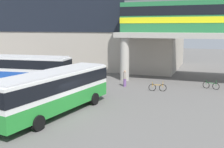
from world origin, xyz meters
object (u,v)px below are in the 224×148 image
Objects in this scene: bicycle_orange at (158,87)px; bus_secondary at (22,67)px; bicycle_green at (211,85)px; station_building at (91,2)px; bus_main at (54,88)px; pedestrian_at_kerb at (125,79)px.

bus_secondary is at bearing -172.74° from bicycle_orange.
bus_secondary reaches higher than bicycle_green.
station_building reaches higher than bus_main.
bus_main is 12.40m from bus_secondary.
station_building is at bearing 132.40° from bicycle_orange.
station_building is 28.61m from bus_main.
bus_main reaches higher than bicycle_green.
bus_secondary is 11.64m from pedestrian_at_kerb.
bus_main is 16.95m from bicycle_green.
bicycle_orange is at bearing 60.62° from bus_main.
bus_secondary is (-9.31, 8.19, 0.00)m from bus_main.
bus_main is at bearing -129.61° from bicycle_green.
bus_main reaches higher than pedestrian_at_kerb.
bus_secondary is (-0.60, -17.68, -8.56)m from station_building.
station_building is 17.31× the size of bicycle_green.
pedestrian_at_kerb is at bearing 80.05° from bus_main.
bus_main is 6.29× the size of pedestrian_at_kerb.
bicycle_green is at bearing 13.47° from bus_secondary.
station_building is 20.70m from pedestrian_at_kerb.
bicycle_green is (19.47, -12.87, -10.19)m from station_building.
station_building is at bearing 88.07° from bus_secondary.
pedestrian_at_kerb is at bearing -167.25° from bicycle_green.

